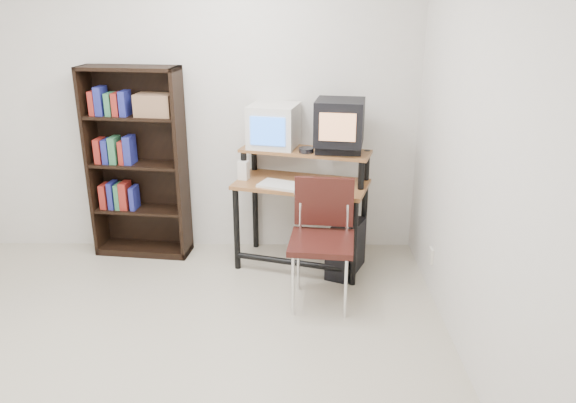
{
  "coord_description": "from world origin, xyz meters",
  "views": [
    {
      "loc": [
        0.94,
        -2.72,
        2.16
      ],
      "look_at": [
        0.9,
        1.1,
        0.75
      ],
      "focal_mm": 35.0,
      "sensor_mm": 36.0,
      "label": 1
    }
  ],
  "objects_px": {
    "crt_monitor": "(274,126)",
    "pc_tower": "(346,248)",
    "school_chair": "(322,229)",
    "crt_tv": "(340,122)",
    "computer_desk": "(302,189)",
    "bookshelf": "(138,160)"
  },
  "relations": [
    {
      "from": "crt_monitor",
      "to": "pc_tower",
      "type": "distance_m",
      "value": 1.17
    },
    {
      "from": "pc_tower",
      "to": "school_chair",
      "type": "xyz_separation_m",
      "value": [
        -0.22,
        -0.44,
        0.36
      ]
    },
    {
      "from": "crt_tv",
      "to": "school_chair",
      "type": "distance_m",
      "value": 0.9
    },
    {
      "from": "computer_desk",
      "to": "crt_tv",
      "type": "height_order",
      "value": "crt_tv"
    },
    {
      "from": "pc_tower",
      "to": "bookshelf",
      "type": "height_order",
      "value": "bookshelf"
    },
    {
      "from": "computer_desk",
      "to": "pc_tower",
      "type": "bearing_deg",
      "value": -5.31
    },
    {
      "from": "bookshelf",
      "to": "school_chair",
      "type": "bearing_deg",
      "value": -20.98
    },
    {
      "from": "pc_tower",
      "to": "school_chair",
      "type": "bearing_deg",
      "value": -92.56
    },
    {
      "from": "crt_tv",
      "to": "bookshelf",
      "type": "relative_size",
      "value": 0.26
    },
    {
      "from": "bookshelf",
      "to": "pc_tower",
      "type": "bearing_deg",
      "value": -5.12
    },
    {
      "from": "computer_desk",
      "to": "crt_tv",
      "type": "relative_size",
      "value": 2.72
    },
    {
      "from": "school_chair",
      "to": "bookshelf",
      "type": "relative_size",
      "value": 0.56
    },
    {
      "from": "computer_desk",
      "to": "bookshelf",
      "type": "relative_size",
      "value": 0.71
    },
    {
      "from": "crt_monitor",
      "to": "bookshelf",
      "type": "relative_size",
      "value": 0.28
    },
    {
      "from": "crt_monitor",
      "to": "school_chair",
      "type": "xyz_separation_m",
      "value": [
        0.38,
        -0.79,
        -0.58
      ]
    },
    {
      "from": "crt_monitor",
      "to": "school_chair",
      "type": "bearing_deg",
      "value": -51.43
    },
    {
      "from": "computer_desk",
      "to": "bookshelf",
      "type": "distance_m",
      "value": 1.43
    },
    {
      "from": "bookshelf",
      "to": "crt_monitor",
      "type": "bearing_deg",
      "value": 5.37
    },
    {
      "from": "crt_tv",
      "to": "pc_tower",
      "type": "height_order",
      "value": "crt_tv"
    },
    {
      "from": "crt_tv",
      "to": "bookshelf",
      "type": "bearing_deg",
      "value": -178.29
    },
    {
      "from": "crt_tv",
      "to": "pc_tower",
      "type": "relative_size",
      "value": 0.95
    },
    {
      "from": "school_chair",
      "to": "crt_monitor",
      "type": "bearing_deg",
      "value": 121.97
    }
  ]
}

